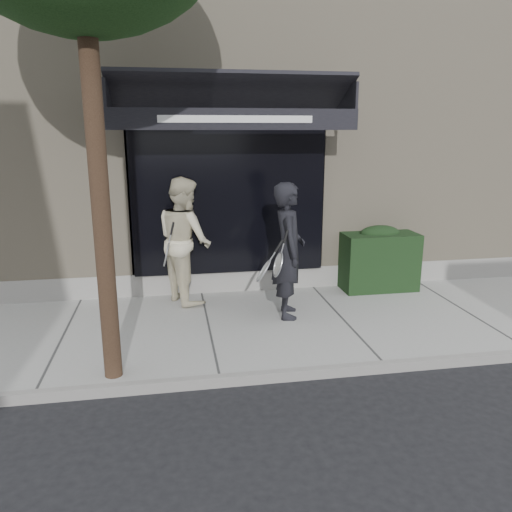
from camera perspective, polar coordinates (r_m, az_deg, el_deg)
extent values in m
plane|color=black|center=(7.73, 9.66, -7.72)|extent=(80.00, 80.00, 0.00)
cube|color=#979892|center=(7.71, 9.68, -7.30)|extent=(20.00, 3.00, 0.12)
cube|color=gray|center=(6.40, 14.38, -12.15)|extent=(20.00, 0.10, 0.14)
cube|color=tan|center=(12.00, 2.08, 13.70)|extent=(14.00, 7.00, 5.50)
cube|color=gray|center=(9.18, 6.22, -2.39)|extent=(14.02, 0.42, 0.50)
cube|color=black|center=(8.41, -3.15, 6.95)|extent=(3.20, 0.30, 2.60)
cube|color=gray|center=(8.53, -14.08, 6.65)|extent=(0.08, 0.40, 2.60)
cube|color=gray|center=(8.89, 7.11, 7.26)|extent=(0.08, 0.40, 2.60)
cube|color=gray|center=(8.50, -3.40, 16.08)|extent=(3.36, 0.40, 0.12)
cube|color=black|center=(7.82, -2.81, 18.15)|extent=(3.60, 1.03, 0.55)
cube|color=black|center=(7.31, -2.26, 15.37)|extent=(3.60, 0.05, 0.30)
cube|color=white|center=(7.28, -2.23, 15.37)|extent=(2.20, 0.01, 0.10)
cube|color=black|center=(7.79, -16.51, 17.03)|extent=(0.04, 1.00, 0.45)
cube|color=black|center=(8.23, 10.18, 17.20)|extent=(0.04, 1.00, 0.45)
cube|color=black|center=(9.04, 13.78, -0.55)|extent=(1.30, 0.70, 1.00)
ellipsoid|color=black|center=(8.93, 13.97, 2.55)|extent=(0.71, 0.38, 0.27)
cylinder|color=black|center=(5.50, -17.56, 8.73)|extent=(0.20, 0.20, 4.80)
imported|color=black|center=(7.38, 3.72, 0.61)|extent=(0.58, 0.80, 2.02)
torus|color=silver|center=(7.13, 2.53, -0.99)|extent=(0.12, 0.31, 0.30)
cylinder|color=silver|center=(7.13, 2.53, -0.99)|extent=(0.09, 0.27, 0.26)
cylinder|color=silver|center=(7.13, 2.53, -0.99)|extent=(0.18, 0.03, 0.07)
cylinder|color=black|center=(7.13, 2.53, -0.99)|extent=(0.20, 0.04, 0.08)
torus|color=silver|center=(7.06, 0.87, -1.71)|extent=(0.22, 0.33, 0.27)
cylinder|color=silver|center=(7.06, 0.87, -1.71)|extent=(0.18, 0.29, 0.23)
cylinder|color=silver|center=(7.06, 0.87, -1.71)|extent=(0.17, 0.05, 0.11)
cylinder|color=black|center=(7.06, 0.87, -1.71)|extent=(0.19, 0.06, 0.13)
imported|color=beige|center=(8.13, -8.15, 1.83)|extent=(1.10, 1.22, 2.04)
torus|color=silver|center=(7.79, -10.20, 0.15)|extent=(0.11, 0.31, 0.30)
cylinder|color=silver|center=(7.79, -10.20, 0.15)|extent=(0.08, 0.27, 0.26)
cylinder|color=silver|center=(7.79, -10.20, 0.15)|extent=(0.18, 0.03, 0.06)
cylinder|color=black|center=(7.79, -10.20, 0.15)|extent=(0.20, 0.04, 0.08)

